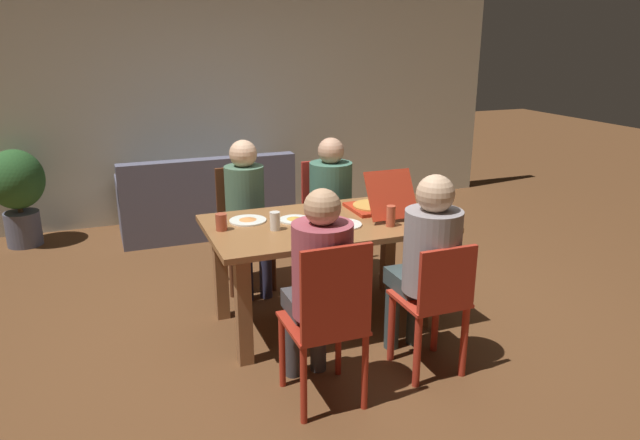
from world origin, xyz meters
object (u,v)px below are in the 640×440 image
chair_0 (329,318)px  potted_plant (17,189)px  plate_0 (343,224)px  drinking_glass_0 (275,221)px  plate_2 (295,219)px  drinking_glass_3 (391,216)px  couch (206,204)px  person_1 (427,255)px  chair_2 (327,216)px  chair_1 (435,304)px  plate_1 (248,220)px  person_0 (319,276)px  drinking_glass_1 (322,198)px  dining_table (325,239)px  drinking_glass_2 (221,222)px  chair_3 (243,224)px  person_3 (247,203)px  pizza_box_0 (377,205)px  person_2 (333,197)px

chair_0 → potted_plant: bearing=117.1°
plate_0 → drinking_glass_0: (-0.46, 0.07, 0.05)m
plate_0 → plate_2: same height
drinking_glass_3 → couch: 2.81m
person_1 → chair_2: (0.00, 1.65, -0.23)m
chair_1 → drinking_glass_3: drinking_glass_3 is taller
plate_1 → drinking_glass_3: bearing=-27.3°
drinking_glass_0 → potted_plant: (-1.82, 2.68, -0.26)m
plate_1 → drinking_glass_3: 0.99m
person_0 → chair_2: (0.73, 1.71, -0.22)m
drinking_glass_3 → drinking_glass_1: bearing=111.6°
dining_table → drinking_glass_2: size_ratio=14.45×
chair_3 → drinking_glass_1: 0.80m
person_3 → plate_0: 1.03m
pizza_box_0 → drinking_glass_3: bearing=-101.4°
person_1 → chair_2: 1.67m
chair_3 → plate_0: bearing=-67.4°
person_1 → drinking_glass_3: bearing=89.1°
person_1 → plate_1: person_1 is taller
plate_0 → couch: size_ratio=0.15×
plate_1 → drinking_glass_2: drinking_glass_2 is taller
person_1 → plate_1: (-0.87, 0.95, 0.04)m
chair_0 → couch: 3.37m
drinking_glass_0 → drinking_glass_2: 0.36m
plate_1 → potted_plant: potted_plant is taller
plate_0 → drinking_glass_1: bearing=85.2°
person_1 → person_2: (-0.00, 1.51, -0.02)m
drinking_glass_1 → person_3: bearing=139.2°
drinking_glass_3 → potted_plant: (-2.58, 2.89, -0.27)m
plate_2 → pizza_box_0: bearing=-0.3°
person_0 → person_2: (0.73, 1.57, -0.02)m
person_3 → drinking_glass_1: person_3 is taller
plate_0 → plate_1: 0.67m
chair_2 → plate_1: bearing=-141.3°
chair_3 → person_1: bearing=-66.7°
chair_3 → plate_2: 0.90m
plate_2 → person_0: bearing=-100.4°
person_2 → chair_3: (-0.73, 0.19, -0.21)m
chair_1 → person_2: (0.00, 1.63, 0.26)m
person_2 → drinking_glass_2: 1.28m
dining_table → plate_0: size_ratio=6.34×
plate_2 → chair_2: bearing=54.9°
plate_0 → drinking_glass_2: drinking_glass_2 is taller
person_1 → plate_2: person_1 is taller
plate_0 → drinking_glass_0: drinking_glass_0 is taller
pizza_box_0 → drinking_glass_2: pizza_box_0 is taller
drinking_glass_0 → drinking_glass_2: drinking_glass_0 is taller
plate_0 → chair_0: bearing=-117.7°
chair_2 → chair_3: (-0.73, 0.04, 0.00)m
person_1 → plate_2: size_ratio=5.76×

